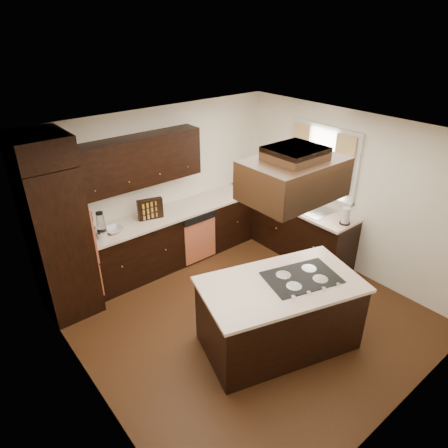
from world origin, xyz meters
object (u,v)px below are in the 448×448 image
(island, at_px, (279,315))
(spice_rack, at_px, (150,209))
(range_hood, at_px, (293,179))
(oven_column, at_px, (59,242))

(island, relative_size, spice_rack, 4.74)
(range_hood, height_order, spice_rack, range_hood)
(oven_column, distance_m, range_hood, 3.13)
(oven_column, xyz_separation_m, range_hood, (1.88, -2.25, 1.10))
(oven_column, relative_size, island, 1.17)
(oven_column, xyz_separation_m, island, (1.73, -2.33, -0.62))
(island, xyz_separation_m, range_hood, (0.14, 0.08, 1.72))
(island, height_order, spice_rack, spice_rack)
(range_hood, bearing_deg, spice_rack, 101.39)
(range_hood, relative_size, spice_rack, 2.75)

